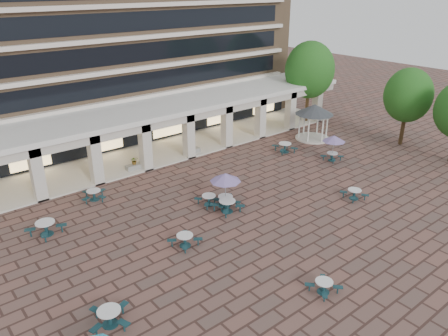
{
  "coord_description": "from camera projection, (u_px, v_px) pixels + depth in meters",
  "views": [
    {
      "loc": [
        -17.85,
        -16.95,
        14.18
      ],
      "look_at": [
        -1.63,
        3.0,
        3.13
      ],
      "focal_mm": 35.0,
      "sensor_mm": 36.0,
      "label": 1
    }
  ],
  "objects": [
    {
      "name": "ground",
      "position": [
        273.0,
        221.0,
        28.03
      ],
      "size": [
        120.0,
        120.0,
        0.0
      ],
      "primitive_type": "plane",
      "color": "brown",
      "rests_on": "ground"
    },
    {
      "name": "retail_arcade",
      "position": [
        152.0,
        122.0,
        37.39
      ],
      "size": [
        42.0,
        6.6,
        4.4
      ],
      "color": "white",
      "rests_on": "ground"
    },
    {
      "name": "picnic_table_0",
      "position": [
        109.0,
        316.0,
        19.37
      ],
      "size": [
        2.2,
        2.2,
        0.8
      ],
      "rotation": [
        0.0,
        0.0,
        -0.42
      ],
      "color": "#163A43",
      "rests_on": "ground"
    },
    {
      "name": "picnic_table_1",
      "position": [
        324.0,
        286.0,
        21.44
      ],
      "size": [
        1.52,
        1.52,
        0.66
      ],
      "rotation": [
        0.0,
        0.0,
        -0.04
      ],
      "color": "#163A43",
      "rests_on": "ground"
    },
    {
      "name": "picnic_table_5",
      "position": [
        185.0,
        239.0,
        25.2
      ],
      "size": [
        1.84,
        1.84,
        0.73
      ],
      "rotation": [
        0.0,
        0.0,
        0.19
      ],
      "color": "#163A43",
      "rests_on": "ground"
    },
    {
      "name": "picnic_table_6",
      "position": [
        225.0,
        179.0,
        29.03
      ],
      "size": [
        2.1,
        2.1,
        2.43
      ],
      "rotation": [
        0.0,
        0.0,
        -0.22
      ],
      "color": "#163A43",
      "rests_on": "ground"
    },
    {
      "name": "picnic_table_7",
      "position": [
        354.0,
        193.0,
        30.69
      ],
      "size": [
        1.83,
        1.83,
        0.71
      ],
      "rotation": [
        0.0,
        0.0,
        -0.24
      ],
      "color": "#163A43",
      "rests_on": "ground"
    },
    {
      "name": "picnic_table_8",
      "position": [
        46.0,
        227.0,
        26.31
      ],
      "size": [
        2.35,
        2.35,
        0.86
      ],
      "rotation": [
        0.0,
        0.0,
        0.4
      ],
      "color": "#163A43",
      "rests_on": "ground"
    },
    {
      "name": "picnic_table_9",
      "position": [
        209.0,
        199.0,
        29.86
      ],
      "size": [
        1.64,
        1.64,
        0.71
      ],
      "rotation": [
        0.0,
        0.0,
        -0.03
      ],
      "color": "#163A43",
      "rests_on": "ground"
    },
    {
      "name": "picnic_table_10",
      "position": [
        227.0,
        205.0,
        28.93
      ],
      "size": [
        1.87,
        1.87,
        0.84
      ],
      "rotation": [
        0.0,
        0.0,
        0.0
      ],
      "color": "#163A43",
      "rests_on": "ground"
    },
    {
      "name": "picnic_table_11",
      "position": [
        334.0,
        139.0,
        36.67
      ],
      "size": [
        1.94,
        1.94,
        2.24
      ],
      "rotation": [
        0.0,
        0.0,
        0.03
      ],
      "color": "#163A43",
      "rests_on": "ground"
    },
    {
      "name": "picnic_table_12",
      "position": [
        94.0,
        194.0,
        30.52
      ],
      "size": [
        2.01,
        2.01,
        0.73
      ],
      "rotation": [
        0.0,
        0.0,
        -0.42
      ],
      "color": "#163A43",
      "rests_on": "ground"
    },
    {
      "name": "picnic_table_13",
      "position": [
        285.0,
        147.0,
        39.05
      ],
      "size": [
        2.22,
        2.22,
        0.84
      ],
      "rotation": [
        0.0,
        0.0,
        -0.29
      ],
      "color": "#163A43",
      "rests_on": "ground"
    },
    {
      "name": "gazebo",
      "position": [
        314.0,
        113.0,
        41.5
      ],
      "size": [
        3.67,
        3.67,
        3.41
      ],
      "rotation": [
        0.0,
        0.0,
        0.37
      ],
      "color": "beige",
      "rests_on": "ground"
    },
    {
      "name": "tree_east_a",
      "position": [
        408.0,
        95.0,
        39.34
      ],
      "size": [
        4.29,
        4.29,
        7.15
      ],
      "color": "#47331C",
      "rests_on": "ground"
    },
    {
      "name": "tree_east_c",
      "position": [
        310.0,
        70.0,
        45.49
      ],
      "size": [
        5.16,
        5.16,
        8.6
      ],
      "color": "#47331C",
      "rests_on": "ground"
    },
    {
      "name": "planter_left",
      "position": [
        135.0,
        165.0,
        35.36
      ],
      "size": [
        1.5,
        0.67,
        1.15
      ],
      "color": "gray",
      "rests_on": "ground"
    },
    {
      "name": "planter_right",
      "position": [
        191.0,
        148.0,
        38.58
      ],
      "size": [
        1.5,
        0.64,
        1.29
      ],
      "color": "gray",
      "rests_on": "ground"
    }
  ]
}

